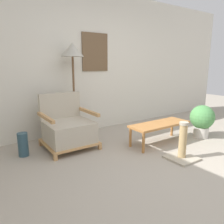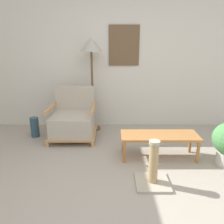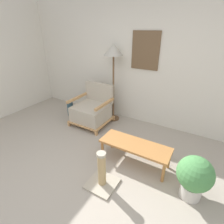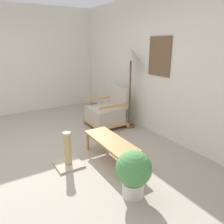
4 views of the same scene
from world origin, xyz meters
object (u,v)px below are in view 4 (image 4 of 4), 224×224
(armchair, at_px, (106,113))
(coffee_table, at_px, (110,142))
(vase, at_px, (94,110))
(potted_plant, at_px, (134,171))
(floor_lamp, at_px, (131,60))
(scratching_post, at_px, (68,155))

(armchair, bearing_deg, coffee_table, -27.87)
(vase, height_order, potted_plant, potted_plant)
(floor_lamp, bearing_deg, vase, -159.96)
(armchair, bearing_deg, floor_lamp, 52.95)
(vase, bearing_deg, armchair, -3.60)
(floor_lamp, height_order, potted_plant, floor_lamp)
(vase, relative_size, scratching_post, 0.64)
(armchair, distance_m, coffee_table, 1.52)
(vase, bearing_deg, scratching_post, -37.01)
(armchair, relative_size, potted_plant, 1.42)
(floor_lamp, relative_size, coffee_table, 1.55)
(potted_plant, bearing_deg, armchair, 157.46)
(floor_lamp, xyz_separation_m, scratching_post, (0.83, -1.75, -1.27))
(potted_plant, distance_m, scratching_post, 1.16)
(potted_plant, bearing_deg, coffee_table, 166.51)
(coffee_table, xyz_separation_m, scratching_post, (-0.20, -0.63, -0.14))
(scratching_post, bearing_deg, potted_plant, 21.45)
(vase, bearing_deg, floor_lamp, 20.04)
(floor_lamp, distance_m, potted_plant, 2.57)
(potted_plant, bearing_deg, floor_lamp, 145.14)
(armchair, bearing_deg, scratching_post, -49.53)
(coffee_table, bearing_deg, potted_plant, -13.49)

